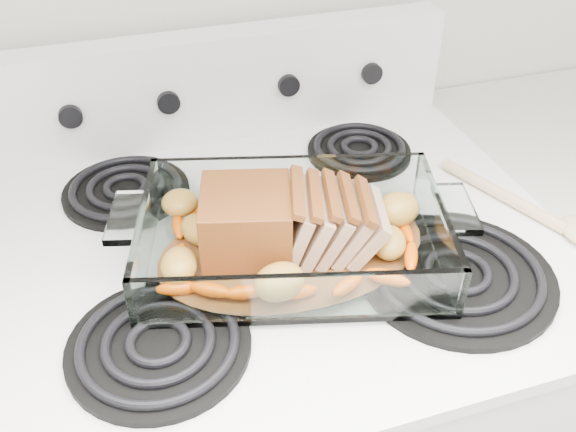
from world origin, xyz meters
name	(u,v)px	position (x,y,z in m)	size (l,w,h in m)	color
electric_range	(280,425)	(0.00, 1.66, 0.48)	(0.78, 0.70, 1.12)	white
baking_dish	(293,242)	(0.00, 1.60, 0.96)	(0.38, 0.25, 0.07)	silver
pork_roast	(276,226)	(-0.02, 1.60, 1.00)	(0.23, 0.11, 0.09)	brown
roast_vegetables	(282,222)	(0.00, 1.63, 0.97)	(0.34, 0.19, 0.04)	#FD6903
wooden_spoon	(547,215)	(0.37, 1.56, 0.95)	(0.13, 0.26, 0.02)	#D0B590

